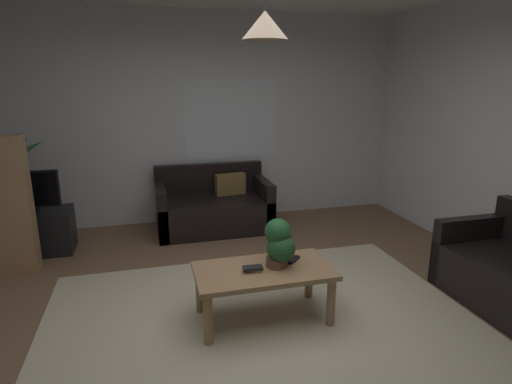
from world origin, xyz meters
TOP-DOWN VIEW (x-y plane):
  - floor at (0.00, 0.00)m, footprint 5.37×5.79m
  - rug at (0.00, -0.20)m, footprint 3.49×3.18m
  - wall_back at (0.00, 2.92)m, footprint 5.49×0.06m
  - window_pane at (0.33, 2.89)m, footprint 1.27×0.01m
  - couch_under_window at (-0.01, 2.43)m, footprint 1.45×0.81m
  - coffee_table at (0.03, 0.16)m, footprint 1.10×0.58m
  - book_on_table_0 at (-0.05, 0.15)m, footprint 0.13×0.12m
  - book_on_table_1 at (-0.07, 0.14)m, footprint 0.16×0.09m
  - remote_on_table_0 at (0.31, 0.24)m, footprint 0.15×0.15m
  - potted_plant_on_table at (0.16, 0.18)m, footprint 0.24×0.26m
  - tv_stand at (-2.14, 2.14)m, footprint 0.90×0.44m
  - tv at (-2.14, 2.12)m, footprint 0.72×0.16m
  - potted_palm_corner at (-2.31, 2.56)m, footprint 0.84×0.70m
  - pendant_lamp at (0.03, 0.16)m, footprint 0.33×0.33m

SIDE VIEW (x-z plane):
  - floor at x=0.00m, z-range -0.02..0.00m
  - rug at x=0.00m, z-range 0.00..0.01m
  - tv_stand at x=-2.14m, z-range 0.00..0.50m
  - couch_under_window at x=-0.01m, z-range -0.13..0.69m
  - coffee_table at x=0.03m, z-range 0.15..0.60m
  - book_on_table_0 at x=-0.05m, z-range 0.45..0.46m
  - remote_on_table_0 at x=0.31m, z-range 0.45..0.47m
  - book_on_table_1 at x=-0.07m, z-range 0.46..0.49m
  - potted_palm_corner at x=-2.31m, z-range -0.07..1.24m
  - potted_plant_on_table at x=0.16m, z-range 0.45..0.84m
  - tv at x=-2.14m, z-range 0.50..0.96m
  - window_pane at x=0.33m, z-range 0.83..1.92m
  - wall_back at x=0.00m, z-range 0.00..2.78m
  - pendant_lamp at x=0.03m, z-range 1.97..2.58m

